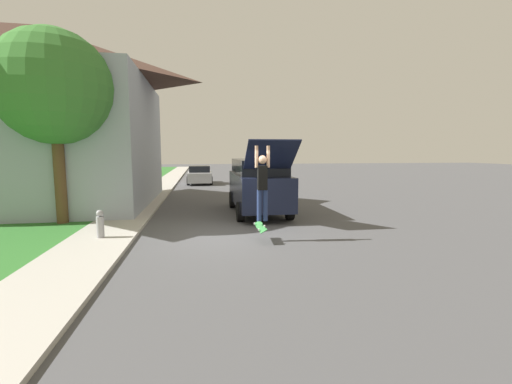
% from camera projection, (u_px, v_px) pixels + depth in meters
% --- Properties ---
extents(ground_plane, '(120.00, 120.00, 0.00)m').
position_uv_depth(ground_plane, '(230.00, 236.00, 10.10)').
color(ground_plane, '#49494C').
extents(lawn, '(10.00, 80.00, 0.08)m').
position_uv_depth(lawn, '(33.00, 208.00, 14.72)').
color(lawn, '#2D6B28').
rests_on(lawn, ground_plane).
extents(sidewalk, '(1.80, 80.00, 0.10)m').
position_uv_depth(sidewalk, '(139.00, 206.00, 15.41)').
color(sidewalk, '#ADA89E').
rests_on(sidewalk, ground_plane).
extents(house, '(10.22, 9.76, 7.85)m').
position_uv_depth(house, '(39.00, 114.00, 15.18)').
color(house, '#99A3B2').
rests_on(house, lawn).
extents(lawn_tree_near, '(3.68, 3.68, 6.29)m').
position_uv_depth(lawn_tree_near, '(54.00, 88.00, 11.02)').
color(lawn_tree_near, brown).
rests_on(lawn_tree_near, lawn).
extents(suv_parked, '(2.04, 5.70, 2.84)m').
position_uv_depth(suv_parked, '(258.00, 184.00, 13.70)').
color(suv_parked, black).
rests_on(suv_parked, ground_plane).
extents(car_down_street, '(1.89, 4.02, 1.40)m').
position_uv_depth(car_down_street, '(200.00, 175.00, 26.55)').
color(car_down_street, '#B7B7BC').
rests_on(car_down_street, ground_plane).
extents(skateboarder, '(0.41, 0.24, 2.05)m').
position_uv_depth(skateboarder, '(262.00, 182.00, 9.25)').
color(skateboarder, navy).
rests_on(skateboarder, ground_plane).
extents(skateboard, '(0.27, 0.80, 0.27)m').
position_uv_depth(skateboard, '(260.00, 226.00, 9.37)').
color(skateboard, '#337F3D').
rests_on(skateboard, ground_plane).
extents(fire_hydrant, '(0.20, 0.20, 0.77)m').
position_uv_depth(fire_hydrant, '(100.00, 224.00, 9.43)').
color(fire_hydrant, '#99999E').
rests_on(fire_hydrant, sidewalk).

